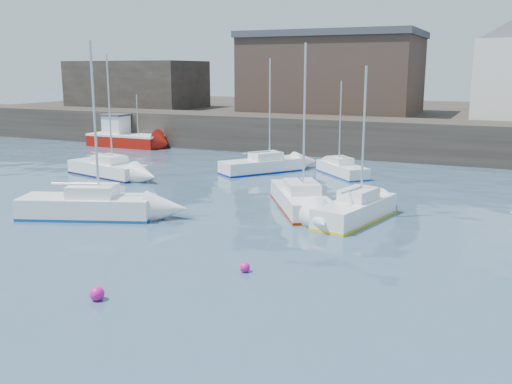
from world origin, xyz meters
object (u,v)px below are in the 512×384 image
at_px(sailboat_f, 342,169).
at_px(buoy_mid, 245,272).
at_px(sailboat_h, 263,165).
at_px(buoy_far, 342,200).
at_px(fishing_boat, 124,136).
at_px(sailboat_b, 300,199).
at_px(sailboat_c, 356,209).
at_px(sailboat_e, 107,168).
at_px(sailboat_a, 88,206).
at_px(buoy_near, 97,300).

height_order(sailboat_f, buoy_mid, sailboat_f).
bearing_deg(sailboat_h, buoy_far, -39.45).
distance_m(fishing_boat, sailboat_b, 27.91).
relative_size(sailboat_c, sailboat_e, 0.91).
bearing_deg(sailboat_c, sailboat_f, 109.05).
bearing_deg(sailboat_e, sailboat_h, 32.39).
relative_size(fishing_boat, sailboat_b, 0.87).
relative_size(buoy_mid, buoy_far, 0.99).
xyz_separation_m(sailboat_a, sailboat_b, (8.63, 5.80, -0.05)).
height_order(sailboat_c, buoy_mid, sailboat_c).
xyz_separation_m(sailboat_c, sailboat_e, (-17.90, 4.43, -0.03)).
distance_m(sailboat_c, buoy_far, 4.34).
height_order(fishing_boat, sailboat_h, sailboat_h).
distance_m(sailboat_b, sailboat_f, 9.95).
height_order(fishing_boat, sailboat_c, sailboat_c).
height_order(sailboat_a, sailboat_b, sailboat_a).
height_order(fishing_boat, sailboat_b, sailboat_b).
distance_m(fishing_boat, sailboat_e, 15.04).
bearing_deg(sailboat_f, sailboat_b, -86.13).
distance_m(buoy_near, buoy_far, 16.67).
height_order(sailboat_e, sailboat_f, sailboat_e).
distance_m(sailboat_e, buoy_mid, 20.59).
bearing_deg(sailboat_f, sailboat_e, -154.81).
height_order(sailboat_c, sailboat_h, sailboat_h).
bearing_deg(fishing_boat, sailboat_h, -22.61).
xyz_separation_m(fishing_boat, sailboat_f, (22.25, -6.00, -0.48)).
relative_size(sailboat_h, buoy_mid, 20.91).
bearing_deg(sailboat_f, buoy_far, -73.85).
xyz_separation_m(sailboat_a, buoy_near, (6.96, -7.77, -0.58)).
bearing_deg(fishing_boat, buoy_near, -54.23).
distance_m(sailboat_b, sailboat_h, 10.70).
relative_size(buoy_near, buoy_far, 1.23).
bearing_deg(sailboat_f, buoy_near, -92.43).
bearing_deg(sailboat_f, sailboat_h, -168.75).
bearing_deg(buoy_mid, sailboat_e, 141.67).
xyz_separation_m(sailboat_h, buoy_mid, (7.36, -18.33, -0.50)).
relative_size(sailboat_a, buoy_mid, 22.43).
bearing_deg(sailboat_c, buoy_near, -111.14).
bearing_deg(fishing_boat, sailboat_c, -33.20).
relative_size(sailboat_e, buoy_near, 17.23).
bearing_deg(sailboat_a, sailboat_h, 79.76).
relative_size(sailboat_c, buoy_far, 19.26).
bearing_deg(fishing_boat, buoy_far, -28.35).
distance_m(sailboat_h, buoy_near, 22.86).
relative_size(sailboat_f, sailboat_h, 0.81).
bearing_deg(sailboat_h, sailboat_b, -56.06).
xyz_separation_m(sailboat_b, buoy_mid, (1.39, -9.46, -0.53)).
bearing_deg(sailboat_a, sailboat_e, 123.94).
xyz_separation_m(sailboat_b, sailboat_e, (-14.75, 3.31, -0.02)).
bearing_deg(sailboat_e, fishing_boat, 122.89).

